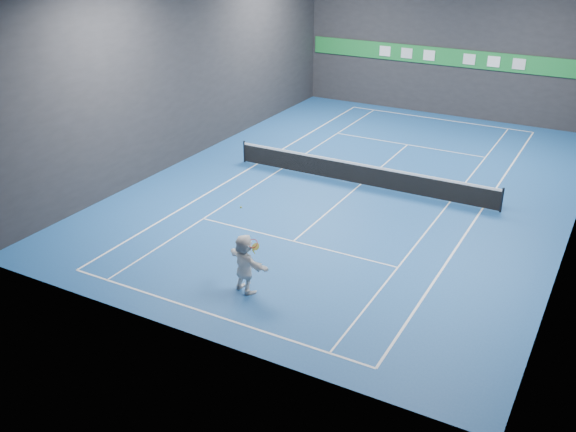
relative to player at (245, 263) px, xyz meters
The scene contains 18 objects.
ground 10.27m from the player, 91.67° to the left, with size 26.00×26.00×0.00m, color #1A4C91.
wall_back 23.48m from the player, 90.74° to the left, with size 18.00×0.10×9.00m, color #252427.
wall_front 4.48m from the player, 96.10° to the right, with size 18.00×0.10×9.00m, color #252427.
wall_left 14.25m from the player, 132.32° to the left, with size 0.10×26.00×9.00m, color #252427.
baseline_near 1.97m from the player, 100.07° to the right, with size 10.98×0.08×0.01m, color white.
baseline_far 22.13m from the player, 90.77° to the left, with size 10.98×0.08×0.01m, color white.
sideline_doubles_left 11.78m from the player, 119.54° to the left, with size 0.08×23.78×0.01m, color white.
sideline_doubles_right 11.50m from the player, 63.05° to the left, with size 0.08×23.78×0.01m, color white.
sideline_singles_left 11.17m from the player, 113.35° to the left, with size 0.06×23.78×0.01m, color white.
sideline_singles_right 10.95m from the player, 69.53° to the left, with size 0.06×23.78×0.01m, color white.
service_line_near 3.95m from the player, 94.47° to the left, with size 8.23×0.06×0.01m, color white.
service_line_far 16.64m from the player, 91.03° to the left, with size 8.23×0.06×0.01m, color white.
center_service_line 10.27m from the player, 91.67° to the left, with size 0.06×12.80×0.01m, color white.
player is the anchor object (origin of this frame).
tennis_ball 1.94m from the player, behind, with size 0.07×0.07×0.07m, color yellow.
tennis_net 10.23m from the player, 91.67° to the left, with size 12.50×0.10×1.07m.
sponsor_banner 23.28m from the player, 90.74° to the left, with size 17.64×0.11×1.00m.
tennis_racket 0.78m from the player, ahead, with size 0.49×0.32×0.55m.
Camera 1 is at (10.10, -25.16, 10.98)m, focal length 40.00 mm.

